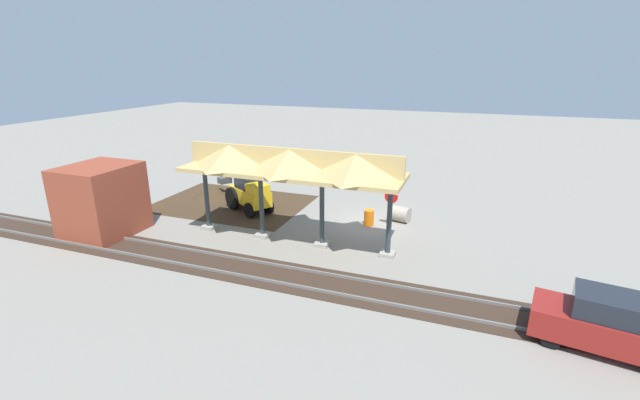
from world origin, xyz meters
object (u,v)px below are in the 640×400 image
object	(u,v)px
stop_sign	(391,201)
backhoe	(248,190)
brick_utility_building	(102,200)
traffic_barrel	(369,218)
distant_parked_car	(606,323)
concrete_pipe	(400,214)

from	to	relation	value
stop_sign	backhoe	distance (m)	8.92
backhoe	stop_sign	bearing A→B (deg)	-179.17
brick_utility_building	stop_sign	bearing A→B (deg)	-156.39
traffic_barrel	backhoe	bearing A→B (deg)	0.41
distant_parked_car	stop_sign	bearing A→B (deg)	-43.71
backhoe	brick_utility_building	world-z (taller)	brick_utility_building
brick_utility_building	traffic_barrel	world-z (taller)	brick_utility_building
stop_sign	backhoe	world-z (taller)	backhoe
concrete_pipe	traffic_barrel	xyz separation A→B (m)	(1.53, 1.23, 0.00)
brick_utility_building	distant_parked_car	size ratio (longest dim) A/B	0.85
brick_utility_building	distant_parked_car	distance (m)	23.00
backhoe	traffic_barrel	xyz separation A→B (m)	(-7.72, -0.05, -0.81)
backhoe	brick_utility_building	bearing A→B (deg)	48.74
backhoe	traffic_barrel	distance (m)	7.76
concrete_pipe	brick_utility_building	distance (m)	16.44
concrete_pipe	brick_utility_building	world-z (taller)	brick_utility_building
concrete_pipe	traffic_barrel	distance (m)	1.96
backhoe	concrete_pipe	xyz separation A→B (m)	(-9.25, -1.29, -0.81)
stop_sign	concrete_pipe	distance (m)	1.65
concrete_pipe	distant_parked_car	world-z (taller)	distant_parked_car
stop_sign	distant_parked_car	world-z (taller)	stop_sign
distant_parked_car	brick_utility_building	bearing A→B (deg)	-4.98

